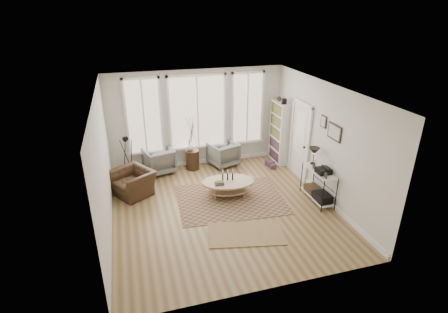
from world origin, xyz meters
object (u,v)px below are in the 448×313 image
object	(u,v)px
coffee_table	(228,184)
accent_chair	(133,182)
bookcase	(279,132)
low_shelf	(318,182)
side_table	(192,144)
armchair_left	(159,160)
armchair_right	(223,154)

from	to	relation	value
coffee_table	accent_chair	size ratio (longest dim) A/B	1.43
bookcase	coffee_table	world-z (taller)	bookcase
low_shelf	side_table	world-z (taller)	side_table
coffee_table	side_table	size ratio (longest dim) A/B	0.86
coffee_table	accent_chair	bearing A→B (deg)	161.12
side_table	accent_chair	xyz separation A→B (m)	(-1.79, -1.05, -0.48)
accent_chair	side_table	bearing A→B (deg)	87.26
low_shelf	side_table	size ratio (longest dim) A/B	0.78
bookcase	low_shelf	world-z (taller)	bookcase
armchair_left	accent_chair	size ratio (longest dim) A/B	0.81
low_shelf	coffee_table	distance (m)	2.26
armchair_right	accent_chair	world-z (taller)	armchair_right
low_shelf	accent_chair	size ratio (longest dim) A/B	1.30
coffee_table	armchair_right	xyz separation A→B (m)	(0.40, 1.87, 0.03)
low_shelf	coffee_table	bearing A→B (deg)	157.99
low_shelf	side_table	distance (m)	3.78
armchair_right	side_table	bearing A→B (deg)	-17.07
coffee_table	side_table	world-z (taller)	side_table
bookcase	side_table	size ratio (longest dim) A/B	1.23
bookcase	coffee_table	distance (m)	2.79
low_shelf	armchair_left	distance (m)	4.55
low_shelf	armchair_right	bearing A→B (deg)	121.78
bookcase	side_table	world-z (taller)	bookcase
bookcase	armchair_right	world-z (taller)	bookcase
coffee_table	low_shelf	bearing A→B (deg)	-22.01
armchair_right	coffee_table	bearing A→B (deg)	59.40
coffee_table	accent_chair	distance (m)	2.47
bookcase	side_table	xyz separation A→B (m)	(-2.70, 0.17, -0.15)
side_table	accent_chair	size ratio (longest dim) A/B	1.66
armchair_left	bookcase	bearing A→B (deg)	161.71
armchair_left	armchair_right	distance (m)	1.94
bookcase	accent_chair	bearing A→B (deg)	-168.94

